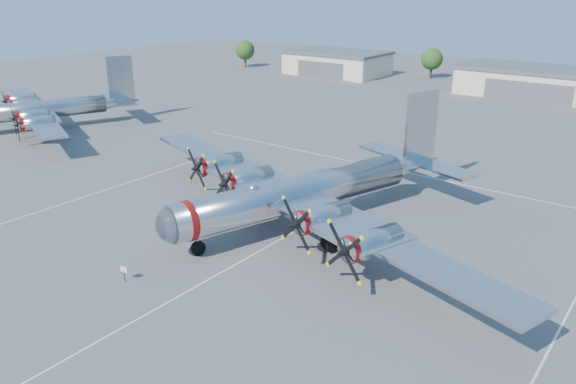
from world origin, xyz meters
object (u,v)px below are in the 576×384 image
Objects in this scene: hangar_center at (538,82)px; tree_far_west at (245,50)px; hangar_west at (337,63)px; main_bomber_b29 at (309,223)px; tree_west at (432,59)px; info_placard at (124,271)px; bomber_west at (50,129)px.

tree_far_west is (-70.00, -3.96, 1.51)m from hangar_center.
tree_far_west is at bearing -170.99° from hangar_west.
hangar_west is 25.36m from tree_far_west.
hangar_center reaches higher than main_bomber_b29.
main_bomber_b29 is at bearing -73.33° from tree_west.
info_placard is at bearing -92.91° from hangar_center.
main_bomber_b29 is (-0.07, -75.21, -2.71)m from hangar_center.
tree_far_west is 0.14× the size of main_bomber_b29.
tree_far_west is 109.68m from info_placard.
tree_west reaches higher than main_bomber_b29.
tree_far_west is at bearing -176.76° from hangar_center.
hangar_center is at bearing 3.24° from tree_far_west.
main_bomber_b29 is at bearing -59.15° from hangar_west.
hangar_west is at bearing 9.01° from tree_far_west.
hangar_west is 0.79× the size of hangar_center.
tree_west reaches higher than hangar_west.
main_bomber_b29 is 50.91m from bomber_west.
tree_far_west is at bearing 119.03° from info_placard.
hangar_center is 0.76× the size of bomber_west.
tree_far_west is 5.56× the size of info_placard.
tree_far_west is at bearing 129.11° from bomber_west.
tree_west is (45.00, 12.00, 0.00)m from tree_far_west.
hangar_west and hangar_center have the same top height.
tree_west reaches higher than info_placard.
hangar_west is 0.48× the size of main_bomber_b29.
main_bomber_b29 is at bearing -45.54° from tree_far_west.
tree_west is at bearing 94.59° from bomber_west.
tree_west is at bearing 14.93° from tree_far_west.
hangar_west is 100.47m from info_placard.
hangar_center is 4.31× the size of tree_far_west.
info_placard is (20.32, -100.04, -3.38)m from tree_west.
hangar_center is at bearing 107.73° from main_bomber_b29.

